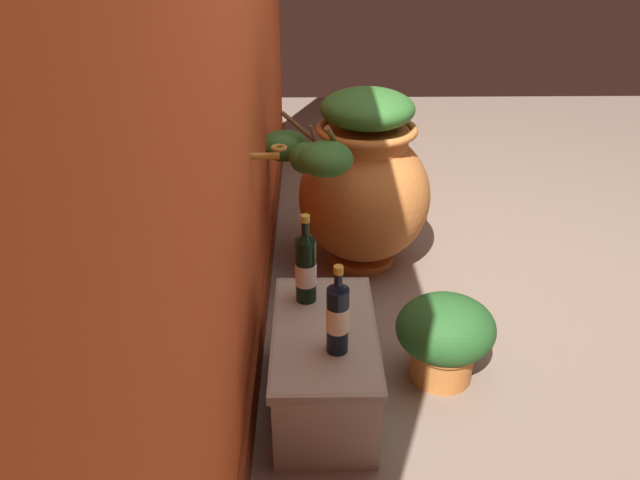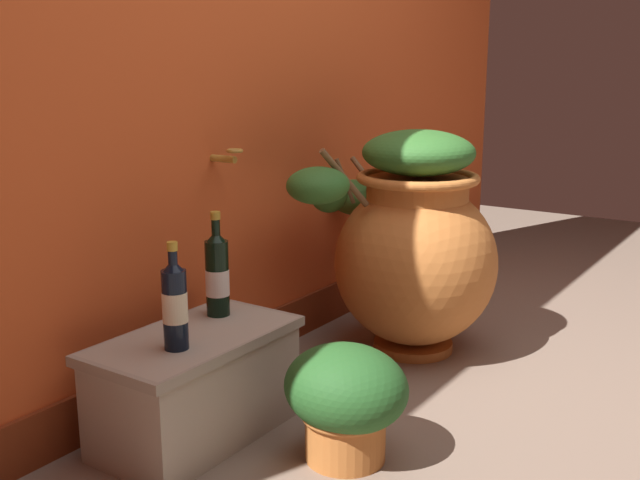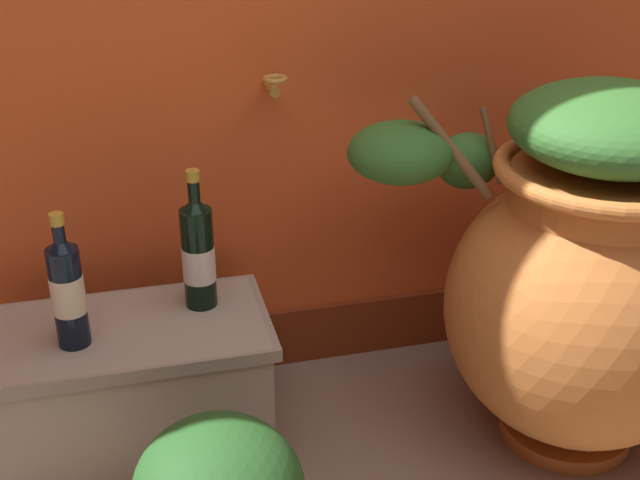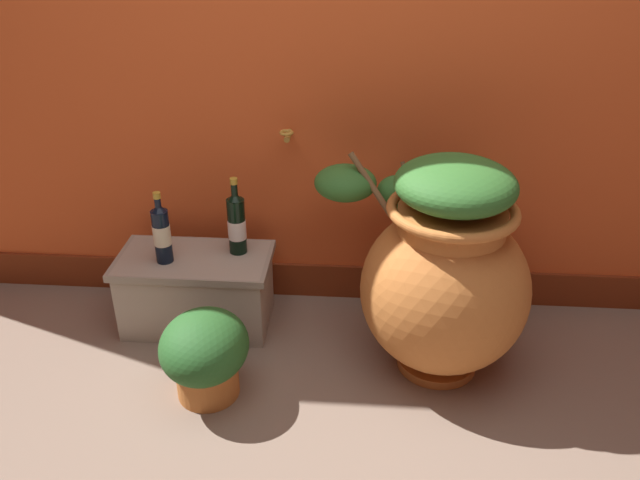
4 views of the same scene
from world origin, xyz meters
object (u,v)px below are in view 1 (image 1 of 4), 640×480
(potted_shrub, at_px, (445,336))
(wine_bottle_middle, at_px, (306,266))
(wine_bottle_left, at_px, (338,315))
(terracotta_urn, at_px, (362,183))

(potted_shrub, bearing_deg, wine_bottle_middle, 85.67)
(wine_bottle_left, relative_size, wine_bottle_middle, 0.92)
(terracotta_urn, height_order, wine_bottle_left, terracotta_urn)
(wine_bottle_left, bearing_deg, potted_shrub, -58.62)
(terracotta_urn, height_order, potted_shrub, terracotta_urn)
(wine_bottle_left, distance_m, potted_shrub, 0.54)
(terracotta_urn, xyz_separation_m, potted_shrub, (-0.85, -0.24, -0.24))
(terracotta_urn, distance_m, wine_bottle_left, 1.11)
(wine_bottle_middle, bearing_deg, wine_bottle_left, -160.98)
(wine_bottle_middle, xyz_separation_m, potted_shrub, (-0.04, -0.50, -0.28))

